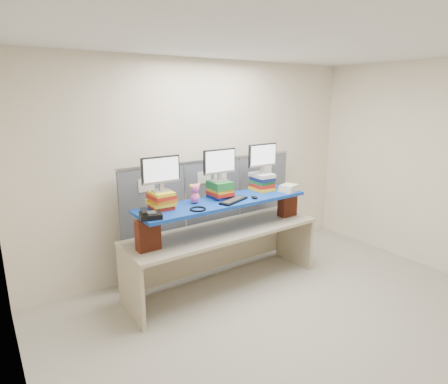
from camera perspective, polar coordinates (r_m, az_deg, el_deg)
room at (r=3.62m, az=13.46°, el=-0.82°), size 5.00×4.00×2.80m
cubicle_partition at (r=5.12m, az=-1.68°, el=-3.29°), size 2.60×0.06×1.53m
desk at (r=4.63m, az=-0.00°, el=-7.47°), size 2.49×0.77×0.75m
brick_pier_left at (r=4.02m, az=-11.52°, el=-6.43°), size 0.25×0.14×0.33m
brick_pier_right at (r=5.11m, az=9.64°, el=-1.81°), size 0.25×0.14×0.33m
blue_board at (r=4.47m, az=-0.00°, el=-1.49°), size 2.17×0.58×0.04m
book_stack_left at (r=4.16m, az=-9.52°, el=-1.20°), size 0.26×0.31×0.19m
book_stack_center at (r=4.53m, az=-0.61°, el=0.39°), size 0.25×0.30×0.21m
book_stack_right at (r=4.94m, az=5.82°, el=1.59°), size 0.25×0.31×0.23m
monitor_left at (r=4.10m, az=-9.60°, el=3.09°), size 0.44×0.13×0.39m
monitor_center at (r=4.47m, az=-0.67°, el=4.45°), size 0.44×0.13×0.39m
monitor_right at (r=4.87m, az=5.89°, el=5.38°), size 0.44×0.13×0.39m
keyboard at (r=4.40m, az=1.47°, el=-1.30°), size 0.44×0.29×0.03m
mouse at (r=4.54m, az=4.66°, el=-0.81°), size 0.08×0.11×0.03m
desk_phone at (r=3.88m, az=-11.25°, el=-3.45°), size 0.26×0.24×0.09m
headset at (r=4.09m, az=-3.99°, el=-2.59°), size 0.19×0.19×0.02m
plush_toy at (r=4.32m, az=-4.45°, el=-0.19°), size 0.14×0.10×0.23m
binder_stack at (r=4.94m, az=9.84°, el=0.59°), size 0.29×0.26×0.09m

